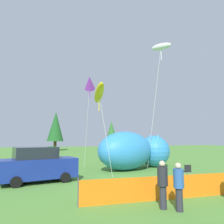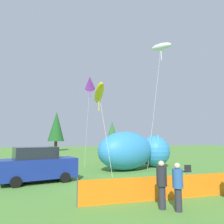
{
  "view_description": "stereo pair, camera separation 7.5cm",
  "coord_description": "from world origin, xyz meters",
  "px_view_note": "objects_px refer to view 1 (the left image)",
  "views": [
    {
      "loc": [
        -4.87,
        -11.39,
        2.55
      ],
      "look_at": [
        0.38,
        3.96,
        4.54
      ],
      "focal_mm": 35.0,
      "sensor_mm": 36.0,
      "label": 1
    },
    {
      "loc": [
        -4.8,
        -11.41,
        2.55
      ],
      "look_at": [
        0.38,
        3.96,
        4.54
      ],
      "focal_mm": 35.0,
      "sensor_mm": 36.0,
      "label": 2
    }
  ],
  "objects_px": {
    "folding_chair": "(187,170)",
    "spectator_in_red_shirt": "(163,182)",
    "parked_car": "(38,165)",
    "kite_yellow_hero": "(99,93)",
    "inflatable_cat": "(134,152)",
    "spectator_in_blue_shirt": "(179,185)",
    "kite_white_ghost": "(161,47)",
    "kite_purple_delta": "(90,83)"
  },
  "relations": [
    {
      "from": "spectator_in_red_shirt",
      "to": "kite_white_ghost",
      "type": "distance_m",
      "value": 15.17
    },
    {
      "from": "spectator_in_red_shirt",
      "to": "spectator_in_blue_shirt",
      "type": "relative_size",
      "value": 1.03
    },
    {
      "from": "inflatable_cat",
      "to": "kite_purple_delta",
      "type": "relative_size",
      "value": 0.95
    },
    {
      "from": "parked_car",
      "to": "spectator_in_red_shirt",
      "type": "height_order",
      "value": "parked_car"
    },
    {
      "from": "folding_chair",
      "to": "spectator_in_blue_shirt",
      "type": "relative_size",
      "value": 0.53
    },
    {
      "from": "inflatable_cat",
      "to": "kite_white_ghost",
      "type": "relative_size",
      "value": 0.67
    },
    {
      "from": "spectator_in_blue_shirt",
      "to": "kite_yellow_hero",
      "type": "relative_size",
      "value": 0.26
    },
    {
      "from": "inflatable_cat",
      "to": "spectator_in_blue_shirt",
      "type": "distance_m",
      "value": 10.69
    },
    {
      "from": "spectator_in_blue_shirt",
      "to": "kite_yellow_hero",
      "type": "xyz_separation_m",
      "value": [
        -0.72,
        8.17,
        4.9
      ]
    },
    {
      "from": "inflatable_cat",
      "to": "spectator_in_red_shirt",
      "type": "bearing_deg",
      "value": -128.04
    },
    {
      "from": "parked_car",
      "to": "spectator_in_red_shirt",
      "type": "distance_m",
      "value": 7.93
    },
    {
      "from": "kite_white_ghost",
      "to": "kite_yellow_hero",
      "type": "bearing_deg",
      "value": -164.05
    },
    {
      "from": "parked_car",
      "to": "kite_white_ghost",
      "type": "bearing_deg",
      "value": 3.71
    },
    {
      "from": "kite_purple_delta",
      "to": "kite_yellow_hero",
      "type": "relative_size",
      "value": 1.22
    },
    {
      "from": "parked_car",
      "to": "spectator_in_blue_shirt",
      "type": "relative_size",
      "value": 2.72
    },
    {
      "from": "parked_car",
      "to": "spectator_in_red_shirt",
      "type": "xyz_separation_m",
      "value": [
        4.34,
        -6.63,
        -0.06
      ]
    },
    {
      "from": "spectator_in_red_shirt",
      "to": "kite_yellow_hero",
      "type": "relative_size",
      "value": 0.26
    },
    {
      "from": "inflatable_cat",
      "to": "spectator_in_red_shirt",
      "type": "distance_m",
      "value": 10.42
    },
    {
      "from": "parked_car",
      "to": "inflatable_cat",
      "type": "bearing_deg",
      "value": 10.5
    },
    {
      "from": "parked_car",
      "to": "kite_yellow_hero",
      "type": "bearing_deg",
      "value": 3.51
    },
    {
      "from": "folding_chair",
      "to": "inflatable_cat",
      "type": "relative_size",
      "value": 0.12
    },
    {
      "from": "kite_yellow_hero",
      "to": "folding_chair",
      "type": "bearing_deg",
      "value": -30.46
    },
    {
      "from": "parked_car",
      "to": "kite_yellow_hero",
      "type": "xyz_separation_m",
      "value": [
        4.03,
        1.13,
        4.82
      ]
    },
    {
      "from": "spectator_in_blue_shirt",
      "to": "kite_purple_delta",
      "type": "height_order",
      "value": "kite_purple_delta"
    },
    {
      "from": "parked_car",
      "to": "kite_yellow_hero",
      "type": "height_order",
      "value": "kite_yellow_hero"
    },
    {
      "from": "spectator_in_red_shirt",
      "to": "folding_chair",
      "type": "bearing_deg",
      "value": 45.27
    },
    {
      "from": "parked_car",
      "to": "folding_chair",
      "type": "distance_m",
      "value": 9.28
    },
    {
      "from": "folding_chair",
      "to": "kite_purple_delta",
      "type": "xyz_separation_m",
      "value": [
        -5.12,
        5.8,
        6.77
      ]
    },
    {
      "from": "spectator_in_red_shirt",
      "to": "kite_purple_delta",
      "type": "height_order",
      "value": "kite_purple_delta"
    },
    {
      "from": "spectator_in_red_shirt",
      "to": "inflatable_cat",
      "type": "bearing_deg",
      "value": 71.11
    },
    {
      "from": "spectator_in_blue_shirt",
      "to": "kite_white_ghost",
      "type": "relative_size",
      "value": 0.15
    },
    {
      "from": "spectator_in_blue_shirt",
      "to": "inflatable_cat",
      "type": "bearing_deg",
      "value": 73.86
    },
    {
      "from": "parked_car",
      "to": "folding_chair",
      "type": "relative_size",
      "value": 5.17
    },
    {
      "from": "inflatable_cat",
      "to": "parked_car",
      "type": "bearing_deg",
      "value": -176.53
    },
    {
      "from": "spectator_in_red_shirt",
      "to": "kite_white_ghost",
      "type": "height_order",
      "value": "kite_white_ghost"
    },
    {
      "from": "kite_white_ghost",
      "to": "kite_yellow_hero",
      "type": "height_order",
      "value": "kite_white_ghost"
    },
    {
      "from": "kite_yellow_hero",
      "to": "spectator_in_red_shirt",
      "type": "bearing_deg",
      "value": -87.65
    },
    {
      "from": "inflatable_cat",
      "to": "spectator_in_blue_shirt",
      "type": "bearing_deg",
      "value": -125.29
    },
    {
      "from": "kite_white_ghost",
      "to": "inflatable_cat",
      "type": "bearing_deg",
      "value": 174.75
    },
    {
      "from": "parked_car",
      "to": "spectator_in_blue_shirt",
      "type": "bearing_deg",
      "value": -68.14
    },
    {
      "from": "inflatable_cat",
      "to": "kite_white_ghost",
      "type": "bearing_deg",
      "value": -24.41
    },
    {
      "from": "folding_chair",
      "to": "spectator_in_red_shirt",
      "type": "relative_size",
      "value": 0.51
    }
  ]
}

